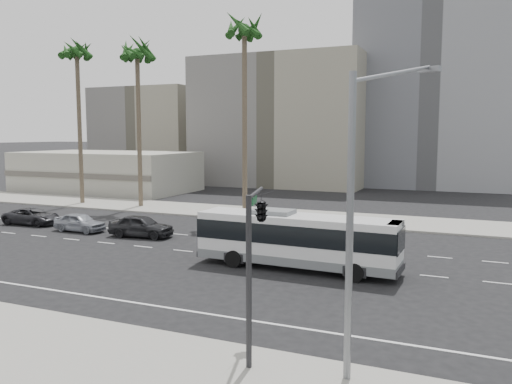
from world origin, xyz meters
The scene contains 17 objects.
ground centered at (0.00, 0.00, 0.00)m, with size 700.00×700.00×0.00m, color black.
sidewalk_north centered at (0.00, 15.50, 0.07)m, with size 120.00×7.00×0.15m, color gray.
sidewalk_south centered at (0.00, -15.50, 0.07)m, with size 120.00×7.00×0.15m, color gray.
commercial_low centered at (-30.00, 25.99, 2.50)m, with size 22.00×12.16×5.00m.
midrise_beige_west centered at (-12.00, 45.00, 9.00)m, with size 24.00×18.00×18.00m, color slate.
midrise_gray_center centered at (8.00, 52.00, 13.00)m, with size 20.00×20.00×26.00m, color slate.
midrise_beige_far centered at (-38.00, 50.00, 7.50)m, with size 18.00×16.00×15.00m, color slate.
civic_tower centered at (-2.00, 250.00, 38.83)m, with size 42.00×42.00×129.00m.
city_bus centered at (4.95, -1.29, 1.67)m, with size 11.15×2.84×3.18m.
car_a centered at (-8.05, 2.69, 0.79)m, with size 4.65×1.87×1.59m, color black.
car_b centered at (-13.55, 2.60, 0.70)m, with size 4.13×1.66×1.41m, color gray.
car_c centered at (-19.21, 3.47, 0.66)m, with size 4.76×2.19×1.32m, color #252529.
streetlight_corner centered at (10.68, -12.55, 5.39)m, with size 2.20×4.26×9.55m.
traffic_signal centered at (6.84, -10.98, 4.60)m, with size 2.56×3.50×5.51m.
palm_near centered at (-4.97, 13.88, 15.80)m, with size 5.18×5.18×17.44m.
palm_mid centered at (-17.00, 15.16, 14.75)m, with size 5.31×5.31×16.40m.
palm_far centered at (-24.04, 14.70, 15.28)m, with size 4.89×4.89×16.82m.
Camera 1 is at (13.68, -27.46, 7.34)m, focal length 36.19 mm.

